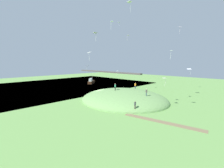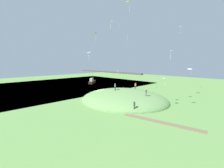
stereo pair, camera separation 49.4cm
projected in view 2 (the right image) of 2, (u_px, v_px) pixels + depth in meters
name	position (u px, v px, depth m)	size (l,w,h in m)	color
ground_plane	(99.00, 97.00, 44.36)	(160.00, 160.00, 0.00)	#67984B
lake_water	(55.00, 86.00, 64.80)	(51.45, 80.00, 0.40)	navy
grass_hill	(124.00, 100.00, 41.01)	(23.88, 21.49, 5.41)	#6C9855
dirt_path	(160.00, 122.00, 25.88)	(13.66, 1.26, 0.04)	#746446
bridge_deck_far	(107.00, 72.00, 85.11)	(46.31, 1.80, 0.70)	#55514A
boat_on_lake	(92.00, 82.00, 72.25)	(5.55, 6.38, 3.15)	#362011
person_walking_path	(115.00, 86.00, 40.18)	(0.44, 0.44, 1.84)	black
person_with_child	(135.00, 85.00, 46.17)	(0.55, 0.55, 1.78)	navy
person_watching_kites	(134.00, 104.00, 30.10)	(0.51, 0.51, 1.56)	#4F453C
person_on_hilltop	(146.00, 91.00, 35.59)	(0.55, 0.55, 1.73)	#22344E
kite_0	(164.00, 79.00, 33.01)	(1.07, 1.00, 1.81)	silver
kite_1	(88.00, 66.00, 51.60)	(1.34, 1.42, 2.20)	white
kite_2	(119.00, 23.00, 44.84)	(0.56, 0.71, 1.03)	white
kite_3	(181.00, 27.00, 46.90)	(0.97, 1.09, 2.06)	#F5DAD7
kite_4	(118.00, 71.00, 54.22)	(1.33, 1.33, 1.87)	white
kite_5	(89.00, 53.00, 34.89)	(0.93, 0.66, 1.88)	silver
kite_6	(171.00, 51.00, 35.51)	(0.77, 0.93, 2.00)	white
kite_7	(128.00, 36.00, 55.84)	(0.95, 0.86, 2.07)	silver
kite_9	(190.00, 69.00, 44.45)	(1.38, 1.27, 1.68)	white
kite_10	(95.00, 33.00, 37.95)	(0.95, 1.26, 2.04)	silver
kite_11	(111.00, 22.00, 30.79)	(0.76, 0.83, 1.52)	white
kite_12	(129.00, 2.00, 26.19)	(0.96, 0.78, 1.69)	silver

